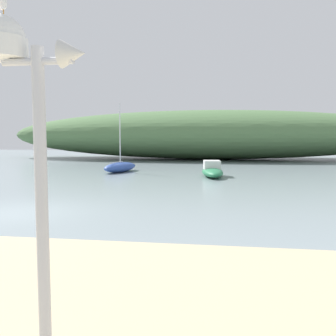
% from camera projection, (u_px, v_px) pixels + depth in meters
% --- Properties ---
extents(ground_plane, '(120.00, 120.00, 0.00)m').
position_uv_depth(ground_plane, '(22.00, 212.00, 12.05)').
color(ground_plane, gray).
extents(distant_hill, '(47.56, 13.85, 5.66)m').
position_uv_depth(distant_hill, '(207.00, 135.00, 42.65)').
color(distant_hill, '#517547').
rests_on(distant_hill, ground).
extents(mast_structure, '(1.05, 0.46, 3.40)m').
position_uv_depth(mast_structure, '(19.00, 85.00, 3.45)').
color(mast_structure, silver).
rests_on(mast_structure, beach_sand).
extents(seagull_on_radar, '(0.19, 0.31, 0.22)m').
position_uv_depth(seagull_on_radar, '(0.00, 0.00, 3.39)').
color(seagull_on_radar, orange).
rests_on(seagull_on_radar, mast_structure).
extents(motorboat_off_point, '(1.75, 4.14, 1.00)m').
position_uv_depth(motorboat_off_point, '(212.00, 171.00, 23.16)').
color(motorboat_off_point, '#287A4C').
rests_on(motorboat_off_point, ground).
extents(sailboat_near_shore, '(2.21, 4.00, 4.94)m').
position_uv_depth(sailboat_near_shore, '(120.00, 167.00, 26.25)').
color(sailboat_near_shore, '#2D4C9E').
rests_on(sailboat_near_shore, ground).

